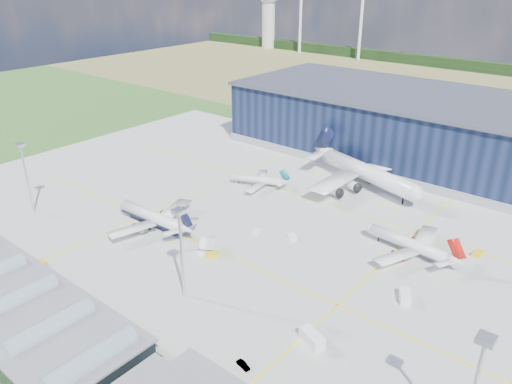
% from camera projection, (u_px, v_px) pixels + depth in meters
% --- Properties ---
extents(ground, '(600.00, 600.00, 0.00)m').
position_uv_depth(ground, '(237.00, 235.00, 145.60)').
color(ground, '#305720').
rests_on(ground, ground).
extents(apron, '(220.00, 160.00, 0.08)m').
position_uv_depth(apron, '(258.00, 222.00, 152.62)').
color(apron, '#A9A9A3').
rests_on(apron, ground).
extents(farmland, '(600.00, 220.00, 0.01)m').
position_uv_depth(farmland, '(478.00, 97.00, 300.41)').
color(farmland, olive).
rests_on(farmland, ground).
extents(horizon_dressing, '(440.20, 18.00, 70.00)m').
position_uv_depth(horizon_dressing, '(293.00, 12.00, 449.34)').
color(horizon_dressing, white).
rests_on(horizon_dressing, ground).
extents(hangar, '(145.00, 62.00, 26.10)m').
position_uv_depth(hangar, '(393.00, 126.00, 205.90)').
color(hangar, black).
rests_on(hangar, ground).
extents(glass_concourse, '(78.00, 23.00, 8.60)m').
position_uv_depth(glass_concourse, '(26.00, 317.00, 105.58)').
color(glass_concourse, black).
rests_on(glass_concourse, ground).
extents(light_mast_west, '(2.60, 2.60, 23.00)m').
position_uv_depth(light_mast_west, '(25.00, 167.00, 152.84)').
color(light_mast_west, silver).
rests_on(light_mast_west, ground).
extents(light_mast_center, '(2.60, 2.60, 23.00)m').
position_uv_depth(light_mast_center, '(181.00, 239.00, 112.34)').
color(light_mast_center, silver).
rests_on(light_mast_center, ground).
extents(light_mast_east, '(2.60, 2.60, 23.00)m').
position_uv_depth(light_mast_east, '(477.00, 376.00, 74.73)').
color(light_mast_east, silver).
rests_on(light_mast_east, ground).
extents(airliner_navy, '(33.12, 32.44, 10.52)m').
position_uv_depth(airliner_navy, '(151.00, 210.00, 148.38)').
color(airliner_navy, silver).
rests_on(airliner_navy, ground).
extents(airliner_red, '(32.37, 31.80, 9.63)m').
position_uv_depth(airliner_red, '(409.00, 238.00, 134.35)').
color(airliner_red, silver).
rests_on(airliner_red, ground).
extents(airliner_widebody, '(65.96, 65.20, 17.28)m').
position_uv_depth(airliner_widebody, '(368.00, 165.00, 173.35)').
color(airliner_widebody, silver).
rests_on(airliner_widebody, ground).
extents(airliner_regional, '(29.53, 29.29, 7.31)m').
position_uv_depth(airliner_regional, '(258.00, 176.00, 176.64)').
color(airliner_regional, silver).
rests_on(airliner_regional, ground).
extents(gse_tug_a, '(2.74, 4.15, 1.65)m').
position_uv_depth(gse_tug_a, '(38.00, 266.00, 129.14)').
color(gse_tug_a, yellow).
rests_on(gse_tug_a, ground).
extents(gse_tug_b, '(3.59, 3.62, 1.32)m').
position_uv_depth(gse_tug_b, '(212.00, 255.00, 134.17)').
color(gse_tug_b, yellow).
rests_on(gse_tug_b, ground).
extents(gse_van_a, '(6.69, 4.75, 2.68)m').
position_uv_depth(gse_van_a, '(312.00, 338.00, 103.12)').
color(gse_van_a, white).
rests_on(gse_van_a, ground).
extents(gse_cart_a, '(2.59, 3.28, 1.25)m').
position_uv_depth(gse_cart_a, '(256.00, 232.00, 145.95)').
color(gse_cart_a, white).
rests_on(gse_cart_a, ground).
extents(gse_van_b, '(4.49, 5.50, 2.30)m').
position_uv_depth(gse_van_b, '(405.00, 296.00, 116.54)').
color(gse_van_b, white).
rests_on(gse_van_b, ground).
extents(gse_tug_c, '(2.44, 3.46, 1.40)m').
position_uv_depth(gse_tug_c, '(478.00, 254.00, 134.77)').
color(gse_tug_c, yellow).
rests_on(gse_tug_c, ground).
extents(gse_cart_b, '(3.91, 3.61, 1.41)m').
position_uv_depth(gse_cart_b, '(292.00, 237.00, 142.85)').
color(gse_cart_b, white).
rests_on(gse_cart_b, ground).
extents(airstair, '(3.06, 5.38, 3.24)m').
position_uv_depth(airstair, '(207.00, 246.00, 136.41)').
color(airstair, white).
rests_on(airstair, ground).
extents(car_a, '(3.82, 2.00, 1.24)m').
position_uv_depth(car_a, '(155.00, 355.00, 99.71)').
color(car_a, '#99999E').
rests_on(car_a, ground).
extents(car_b, '(3.48, 1.81, 1.09)m').
position_uv_depth(car_b, '(243.00, 365.00, 97.31)').
color(car_b, '#99999E').
rests_on(car_b, ground).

